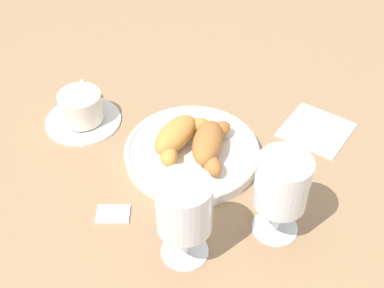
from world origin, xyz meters
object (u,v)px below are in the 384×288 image
at_px(croissant_small, 210,143).
at_px(juice_glass_right, 282,186).
at_px(folded_napkin, 316,129).
at_px(pastry_plate, 192,152).
at_px(juice_glass_left, 184,209).
at_px(sugar_packet, 113,213).
at_px(croissant_large, 178,135).
at_px(coffee_cup_near, 81,110).

xyz_separation_m(croissant_small, juice_glass_right, (0.03, 0.17, 0.05)).
distance_m(juice_glass_right, folded_napkin, 0.26).
distance_m(pastry_plate, juice_glass_left, 0.21).
xyz_separation_m(pastry_plate, croissant_small, (-0.01, 0.03, 0.03)).
relative_size(pastry_plate, juice_glass_right, 1.62).
bearing_deg(sugar_packet, folded_napkin, -150.78).
bearing_deg(pastry_plate, sugar_packet, 3.09).
height_order(croissant_small, juice_glass_right, juice_glass_right).
height_order(juice_glass_right, folded_napkin, juice_glass_right).
bearing_deg(juice_glass_right, croissant_large, -91.01).
relative_size(juice_glass_right, folded_napkin, 1.27).
bearing_deg(croissant_large, sugar_packet, 10.91).
xyz_separation_m(pastry_plate, folded_napkin, (-0.21, 0.10, -0.01)).
bearing_deg(folded_napkin, juice_glass_right, 22.47).
bearing_deg(pastry_plate, croissant_large, -64.32).
relative_size(croissant_large, juice_glass_left, 0.95).
bearing_deg(croissant_large, juice_glass_right, 88.99).
distance_m(croissant_large, juice_glass_left, 0.21).
bearing_deg(sugar_packet, coffee_cup_near, -70.65).
bearing_deg(sugar_packet, juice_glass_left, 148.06).
height_order(pastry_plate, coffee_cup_near, coffee_cup_near).
relative_size(coffee_cup_near, juice_glass_right, 0.97).
bearing_deg(juice_glass_left, croissant_small, -145.27).
height_order(croissant_large, juice_glass_left, juice_glass_left).
relative_size(coffee_cup_near, folded_napkin, 1.24).
height_order(coffee_cup_near, juice_glass_right, juice_glass_right).
xyz_separation_m(coffee_cup_near, sugar_packet, (0.09, 0.21, -0.02)).
bearing_deg(croissant_large, croissant_small, 115.61).
bearing_deg(pastry_plate, juice_glass_right, 85.76).
relative_size(pastry_plate, juice_glass_left, 1.62).
bearing_deg(coffee_cup_near, croissant_large, 110.98).
xyz_separation_m(croissant_large, juice_glass_right, (0.00, 0.22, 0.05)).
bearing_deg(juice_glass_left, folded_napkin, -174.88).
height_order(croissant_small, juice_glass_left, juice_glass_left).
xyz_separation_m(croissant_small, folded_napkin, (-0.19, 0.07, -0.04)).
bearing_deg(coffee_cup_near, juice_glass_left, 79.98).
xyz_separation_m(juice_glass_right, folded_napkin, (-0.22, -0.09, -0.09)).
bearing_deg(sugar_packet, pastry_plate, -133.94).
bearing_deg(juice_glass_right, folded_napkin, -157.53).
relative_size(croissant_large, folded_napkin, 1.21).
relative_size(coffee_cup_near, sugar_packet, 2.72).
height_order(pastry_plate, folded_napkin, pastry_plate).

